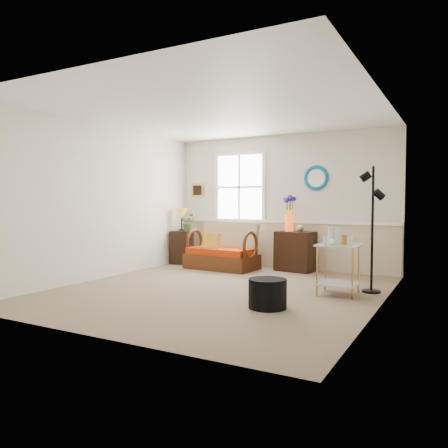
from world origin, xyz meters
The scene contains 19 objects.
floor centered at (0.00, 0.00, 0.00)m, with size 4.50×5.00×0.01m, color #80674F.
ceiling centered at (0.00, 0.00, 2.60)m, with size 4.50×5.00×0.01m, color white.
walls centered at (0.00, 0.00, 1.30)m, with size 4.51×5.01×2.60m.
wainscot centered at (0.00, 2.48, 0.45)m, with size 4.46×0.02×0.90m, color tan.
chair_rail centered at (0.00, 2.47, 0.92)m, with size 4.46×0.04×0.06m, color white.
window centered at (-0.90, 2.47, 1.60)m, with size 1.14×0.06×1.44m, color white, non-canonical shape.
picture centered at (-1.92, 2.48, 1.55)m, with size 0.28×0.03×0.28m, color #AB732B.
mirror centered at (0.70, 2.48, 1.75)m, with size 0.47×0.47×0.07m, color #138FBA.
loveseat centered at (-0.96, 1.81, 0.44)m, with size 1.34×0.76×0.88m, color #563115, non-canonical shape.
throw_pillow centered at (-1.16, 1.75, 0.49)m, with size 0.41×0.10×0.41m, color #D27300, non-canonical shape.
lamp_stand centered at (-2.04, 2.03, 0.34)m, with size 0.39×0.39×0.69m, color black, non-canonical shape.
table_lamp centered at (-2.02, 2.00, 0.93)m, with size 0.26×0.26×0.48m, color gold, non-canonical shape.
potted_plant centered at (-1.89, 2.08, 0.83)m, with size 0.33×0.36×0.28m, color #3C6328.
cabinet centered at (0.38, 2.26, 0.37)m, with size 0.69×0.45×0.74m, color black, non-canonical shape.
flower_vase centered at (0.24, 2.29, 1.08)m, with size 0.19×0.19×0.66m, color #D85212, non-canonical shape.
side_table centered at (1.61, 0.54, 0.36)m, with size 0.56×0.56×0.72m, color #A57F35, non-canonical shape.
tabletop_items centered at (1.61, 0.50, 0.83)m, with size 0.40×0.40×0.24m, color silver, non-canonical shape.
floor_lamp centered at (1.99, 0.94, 0.91)m, with size 0.26×0.26×1.81m, color black, non-canonical shape.
ottoman centered at (1.05, -0.64, 0.18)m, with size 0.47×0.47×0.36m, color black.
Camera 1 is at (3.12, -5.55, 1.31)m, focal length 35.00 mm.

